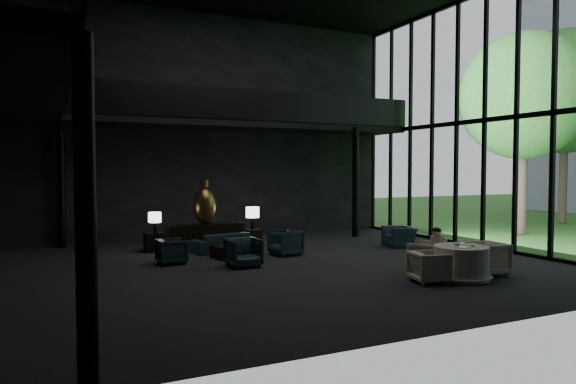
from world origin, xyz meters
name	(u,v)px	position (x,y,z in m)	size (l,w,h in m)	color
floor	(281,266)	(0.00, 0.00, 0.00)	(14.00, 12.00, 0.02)	black
wall_back	(212,127)	(0.00, 6.00, 4.00)	(14.00, 0.04, 8.00)	black
wall_front	(449,66)	(0.00, -6.00, 4.00)	(14.00, 0.04, 8.00)	black
curtain_wall	(485,120)	(6.95, 0.00, 4.00)	(0.20, 12.00, 8.00)	black
mezzanine_left	(12,94)	(-6.00, 0.00, 4.00)	(2.00, 12.00, 0.25)	black
mezzanine_back	(248,126)	(1.00, 5.00, 4.00)	(12.00, 2.00, 0.25)	black
railing_left	(65,69)	(-5.00, 0.00, 4.60)	(0.06, 12.00, 1.00)	black
railing_back	(259,105)	(1.00, 4.00, 4.60)	(12.00, 0.06, 1.00)	black
column_sw	(85,212)	(-5.00, -5.70, 2.00)	(0.24, 0.24, 4.00)	black
column_nw	(61,184)	(-5.00, 5.70, 2.00)	(0.24, 0.24, 4.00)	black
column_ne	(355,182)	(4.80, 4.00, 2.00)	(0.24, 0.24, 4.00)	black
tree_near	(524,96)	(11.00, 2.00, 5.23)	(4.80, 4.80, 7.65)	#382D23
tree_far	(565,92)	(16.00, 4.00, 5.99)	(5.60, 5.60, 8.80)	#382D23
console	(205,236)	(-0.93, 3.72, 0.38)	(2.39, 0.54, 0.76)	black
bronze_urn	(205,205)	(-0.93, 3.74, 1.35)	(0.74, 0.74, 1.38)	#8B611A
side_table_left	(154,242)	(-2.53, 3.67, 0.29)	(0.53, 0.53, 0.58)	black
table_lamp_left	(155,218)	(-2.53, 3.45, 1.03)	(0.37, 0.37, 0.62)	black
side_table_right	(253,237)	(0.67, 3.67, 0.26)	(0.47, 0.47, 0.51)	black
table_lamp_right	(253,213)	(0.67, 3.72, 1.04)	(0.44, 0.44, 0.73)	black
sofa	(223,240)	(-0.62, 2.88, 0.35)	(1.79, 0.52, 0.70)	black
lounge_armchair_west	(172,251)	(-2.47, 1.46, 0.34)	(0.66, 0.61, 0.68)	#1D2E35
lounge_armchair_east	(285,241)	(0.79, 1.43, 0.41)	(0.79, 0.74, 0.81)	black
lounge_armchair_south	(244,251)	(-0.92, 0.27, 0.41)	(0.81, 0.75, 0.83)	#2A434C
window_armchair	(399,234)	(4.80, 1.40, 0.39)	(0.89, 0.58, 0.77)	black
coffee_table	(229,252)	(-0.84, 1.64, 0.18)	(0.80, 0.80, 0.36)	black
dining_table	(461,265)	(3.01, -3.18, 0.33)	(1.37, 1.37, 0.75)	white
dining_chair_north	(429,255)	(2.89, -2.25, 0.42)	(0.82, 0.77, 0.84)	beige
dining_chair_east	(486,255)	(3.89, -3.05, 0.47)	(0.90, 0.85, 0.93)	beige
dining_chair_west	(429,266)	(2.14, -3.14, 0.36)	(0.71, 0.66, 0.73)	silver
child	(436,240)	(3.09, -2.28, 0.76)	(0.29, 0.29, 0.63)	beige
plate_a	(461,247)	(2.86, -3.32, 0.76)	(0.26, 0.26, 0.02)	white
plate_b	(460,243)	(3.27, -2.89, 0.76)	(0.20, 0.20, 0.01)	white
saucer	(472,246)	(3.27, -3.25, 0.76)	(0.14, 0.14, 0.01)	white
coffee_cup	(472,244)	(3.22, -3.30, 0.79)	(0.08, 0.08, 0.06)	white
cereal_bowl	(457,244)	(3.01, -3.05, 0.79)	(0.16, 0.16, 0.08)	white
cream_pot	(472,246)	(3.14, -3.39, 0.78)	(0.06, 0.06, 0.07)	#99999E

